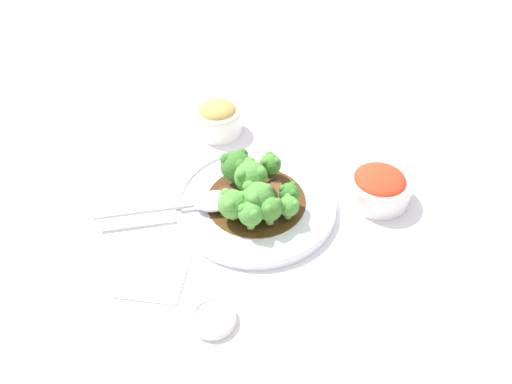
{
  "coord_description": "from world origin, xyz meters",
  "views": [
    {
      "loc": [
        -0.57,
        0.06,
        0.59
      ],
      "look_at": [
        0.0,
        0.0,
        0.03
      ],
      "focal_mm": 35.0,
      "sensor_mm": 36.0,
      "label": 1
    }
  ],
  "objects_px": {
    "broccoli_floret_4": "(233,204)",
    "sauce_dish": "(213,318)",
    "broccoli_floret_7": "(270,209)",
    "serving_spoon": "(205,202)",
    "side_bowl_appetizer": "(218,118)",
    "broccoli_floret_6": "(270,164)",
    "broccoli_floret_8": "(289,193)",
    "broccoli_floret_3": "(251,176)",
    "broccoli_floret_0": "(289,206)",
    "beef_strip_1": "(275,193)",
    "broccoli_floret_2": "(236,166)",
    "broccoli_floret_5": "(251,213)",
    "broccoli_floret_1": "(256,198)",
    "side_bowl_kimchi": "(379,187)",
    "main_plate": "(256,203)",
    "beef_strip_0": "(256,177)",
    "beef_strip_2": "(232,199)"
  },
  "relations": [
    {
      "from": "broccoli_floret_4",
      "to": "sauce_dish",
      "type": "bearing_deg",
      "value": 167.11
    },
    {
      "from": "broccoli_floret_7",
      "to": "serving_spoon",
      "type": "height_order",
      "value": "broccoli_floret_7"
    },
    {
      "from": "broccoli_floret_7",
      "to": "side_bowl_appetizer",
      "type": "height_order",
      "value": "broccoli_floret_7"
    },
    {
      "from": "broccoli_floret_6",
      "to": "side_bowl_appetizer",
      "type": "relative_size",
      "value": 0.48
    },
    {
      "from": "broccoli_floret_7",
      "to": "serving_spoon",
      "type": "distance_m",
      "value": 0.11
    },
    {
      "from": "broccoli_floret_8",
      "to": "serving_spoon",
      "type": "relative_size",
      "value": 0.2
    },
    {
      "from": "serving_spoon",
      "to": "broccoli_floret_3",
      "type": "bearing_deg",
      "value": -74.9
    },
    {
      "from": "broccoli_floret_0",
      "to": "beef_strip_1",
      "type": "bearing_deg",
      "value": 15.87
    },
    {
      "from": "broccoli_floret_2",
      "to": "beef_strip_1",
      "type": "bearing_deg",
      "value": -124.41
    },
    {
      "from": "broccoli_floret_5",
      "to": "broccoli_floret_1",
      "type": "bearing_deg",
      "value": -22.35
    },
    {
      "from": "broccoli_floret_6",
      "to": "side_bowl_kimchi",
      "type": "xyz_separation_m",
      "value": [
        -0.05,
        -0.17,
        -0.02
      ]
    },
    {
      "from": "main_plate",
      "to": "beef_strip_1",
      "type": "bearing_deg",
      "value": -81.26
    },
    {
      "from": "broccoli_floret_2",
      "to": "serving_spoon",
      "type": "xyz_separation_m",
      "value": [
        -0.05,
        0.05,
        -0.03
      ]
    },
    {
      "from": "broccoli_floret_8",
      "to": "sauce_dish",
      "type": "distance_m",
      "value": 0.23
    },
    {
      "from": "broccoli_floret_3",
      "to": "broccoli_floret_4",
      "type": "relative_size",
      "value": 1.24
    },
    {
      "from": "main_plate",
      "to": "sauce_dish",
      "type": "bearing_deg",
      "value": 159.27
    },
    {
      "from": "broccoli_floret_6",
      "to": "broccoli_floret_8",
      "type": "height_order",
      "value": "same"
    },
    {
      "from": "broccoli_floret_1",
      "to": "serving_spoon",
      "type": "height_order",
      "value": "broccoli_floret_1"
    },
    {
      "from": "main_plate",
      "to": "broccoli_floret_5",
      "type": "height_order",
      "value": "broccoli_floret_5"
    },
    {
      "from": "broccoli_floret_3",
      "to": "broccoli_floret_7",
      "type": "bearing_deg",
      "value": -161.65
    },
    {
      "from": "broccoli_floret_1",
      "to": "broccoli_floret_5",
      "type": "relative_size",
      "value": 1.23
    },
    {
      "from": "main_plate",
      "to": "broccoli_floret_7",
      "type": "xyz_separation_m",
      "value": [
        -0.05,
        -0.02,
        0.04
      ]
    },
    {
      "from": "broccoli_floret_1",
      "to": "sauce_dish",
      "type": "bearing_deg",
      "value": 156.53
    },
    {
      "from": "beef_strip_0",
      "to": "serving_spoon",
      "type": "height_order",
      "value": "serving_spoon"
    },
    {
      "from": "broccoli_floret_6",
      "to": "broccoli_floret_0",
      "type": "bearing_deg",
      "value": -170.64
    },
    {
      "from": "beef_strip_2",
      "to": "serving_spoon",
      "type": "xyz_separation_m",
      "value": [
        -0.0,
        0.04,
        0.0
      ]
    },
    {
      "from": "broccoli_floret_0",
      "to": "broccoli_floret_6",
      "type": "distance_m",
      "value": 0.1
    },
    {
      "from": "beef_strip_1",
      "to": "broccoli_floret_0",
      "type": "relative_size",
      "value": 1.51
    },
    {
      "from": "broccoli_floret_3",
      "to": "sauce_dish",
      "type": "xyz_separation_m",
      "value": [
        -0.22,
        0.07,
        -0.05
      ]
    },
    {
      "from": "broccoli_floret_6",
      "to": "broccoli_floret_8",
      "type": "relative_size",
      "value": 0.98
    },
    {
      "from": "broccoli_floret_2",
      "to": "broccoli_floret_7",
      "type": "distance_m",
      "value": 0.11
    },
    {
      "from": "broccoli_floret_4",
      "to": "broccoli_floret_3",
      "type": "bearing_deg",
      "value": -33.06
    },
    {
      "from": "broccoli_floret_4",
      "to": "sauce_dish",
      "type": "relative_size",
      "value": 0.82
    },
    {
      "from": "side_bowl_kimchi",
      "to": "side_bowl_appetizer",
      "type": "height_order",
      "value": "side_bowl_appetizer"
    },
    {
      "from": "broccoli_floret_1",
      "to": "broccoli_floret_5",
      "type": "height_order",
      "value": "broccoli_floret_1"
    },
    {
      "from": "broccoli_floret_3",
      "to": "serving_spoon",
      "type": "bearing_deg",
      "value": 105.1
    },
    {
      "from": "serving_spoon",
      "to": "side_bowl_appetizer",
      "type": "relative_size",
      "value": 2.5
    },
    {
      "from": "broccoli_floret_3",
      "to": "serving_spoon",
      "type": "height_order",
      "value": "broccoli_floret_3"
    },
    {
      "from": "beef_strip_2",
      "to": "broccoli_floret_5",
      "type": "relative_size",
      "value": 1.15
    },
    {
      "from": "beef_strip_2",
      "to": "broccoli_floret_3",
      "type": "distance_m",
      "value": 0.05
    },
    {
      "from": "beef_strip_0",
      "to": "broccoli_floret_7",
      "type": "distance_m",
      "value": 0.1
    },
    {
      "from": "main_plate",
      "to": "broccoli_floret_0",
      "type": "relative_size",
      "value": 6.43
    },
    {
      "from": "broccoli_floret_2",
      "to": "broccoli_floret_3",
      "type": "bearing_deg",
      "value": -146.61
    },
    {
      "from": "broccoli_floret_1",
      "to": "broccoli_floret_5",
      "type": "xyz_separation_m",
      "value": [
        -0.03,
        0.01,
        -0.01
      ]
    },
    {
      "from": "broccoli_floret_0",
      "to": "broccoli_floret_4",
      "type": "xyz_separation_m",
      "value": [
        0.01,
        0.08,
        0.0
      ]
    },
    {
      "from": "beef_strip_0",
      "to": "broccoli_floret_0",
      "type": "height_order",
      "value": "broccoli_floret_0"
    },
    {
      "from": "beef_strip_1",
      "to": "broccoli_floret_1",
      "type": "xyz_separation_m",
      "value": [
        -0.04,
        0.03,
        0.03
      ]
    },
    {
      "from": "beef_strip_0",
      "to": "broccoli_floret_6",
      "type": "xyz_separation_m",
      "value": [
        0.01,
        -0.02,
        0.02
      ]
    },
    {
      "from": "broccoli_floret_3",
      "to": "side_bowl_appetizer",
      "type": "distance_m",
      "value": 0.21
    },
    {
      "from": "broccoli_floret_5",
      "to": "broccoli_floret_8",
      "type": "bearing_deg",
      "value": -58.46
    }
  ]
}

